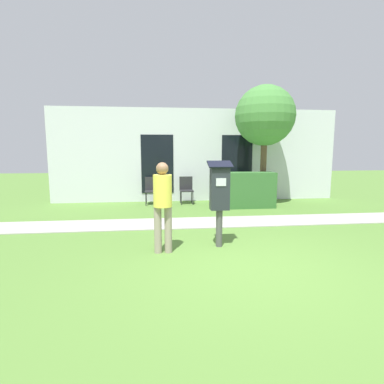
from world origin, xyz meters
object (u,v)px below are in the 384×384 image
person_standing (163,200)px  outdoor_chair_left (152,188)px  outdoor_chair_middle (186,188)px  parking_meter (220,192)px

person_standing → outdoor_chair_left: bearing=131.0°
person_standing → outdoor_chair_middle: (0.86, 4.81, -0.40)m
outdoor_chair_middle → outdoor_chair_left: bearing=-170.0°
outdoor_chair_middle → parking_meter: bearing=-78.5°
person_standing → outdoor_chair_middle: person_standing is taller
parking_meter → outdoor_chair_middle: bearing=92.2°
parking_meter → outdoor_chair_middle: parking_meter is taller
person_standing → parking_meter: bearing=49.6°
person_standing → outdoor_chair_middle: bearing=117.5°
parking_meter → person_standing: (-1.04, -0.22, -0.09)m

